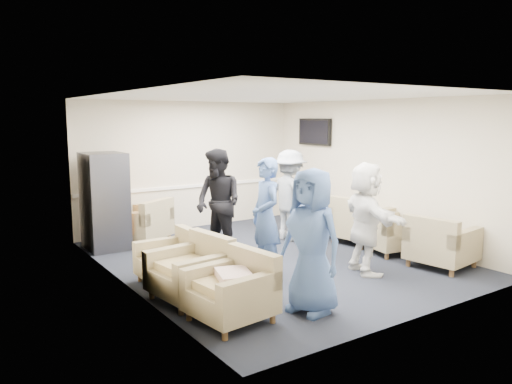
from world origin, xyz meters
TOP-DOWN VIEW (x-y plane):
  - floor at (0.00, 0.00)m, footprint 6.00×6.00m
  - ceiling at (0.00, 0.00)m, footprint 6.00×6.00m
  - back_wall at (0.00, 3.00)m, footprint 5.00×0.02m
  - front_wall at (0.00, -3.00)m, footprint 5.00×0.02m
  - left_wall at (-2.50, 0.00)m, footprint 0.02×6.00m
  - right_wall at (2.50, 0.00)m, footprint 0.02×6.00m
  - chair_rail at (0.00, 2.98)m, footprint 4.98×0.04m
  - tv at (2.44, 1.80)m, footprint 0.10×1.00m
  - armchair_left_near at (-1.88, -1.85)m, footprint 0.95×0.95m
  - armchair_left_mid at (-1.95, -0.94)m, footprint 0.98×0.98m
  - armchair_left_far at (-1.90, -0.20)m, footprint 0.81×0.81m
  - armchair_right_near at (1.90, -1.88)m, footprint 1.01×1.01m
  - armchair_right_midnear at (1.92, -0.81)m, footprint 1.00×1.00m
  - armchair_right_midfar at (2.00, -0.07)m, footprint 1.07×1.07m
  - armchair_right_far at (1.93, 0.94)m, footprint 0.84×0.84m
  - armchair_corner at (-1.37, 2.24)m, footprint 1.23×1.23m
  - vending_machine at (-2.09, 2.25)m, footprint 0.71×0.83m
  - backpack at (-1.32, -0.57)m, footprint 0.25×0.18m
  - pillow at (-1.89, -1.85)m, footprint 0.50×0.58m
  - person_front_left at (-0.97, -2.14)m, footprint 0.73×0.96m
  - person_mid_left at (-0.57, -0.62)m, footprint 0.53×0.71m
  - person_back_left at (-0.64, 0.67)m, footprint 0.88×1.03m
  - person_back_right at (1.05, 0.88)m, footprint 0.78×1.20m
  - person_mid_right at (0.61, -0.26)m, footprint 0.55×0.93m
  - person_front_right at (0.73, -1.40)m, footprint 0.99×1.66m

SIDE VIEW (x-z plane):
  - floor at x=0.00m, z-range 0.00..0.00m
  - backpack at x=-1.32m, z-range 0.01..0.43m
  - armchair_right_far at x=1.93m, z-range 0.00..0.61m
  - armchair_left_far at x=-1.90m, z-range 0.00..0.64m
  - armchair_left_near at x=-1.88m, z-range 0.00..0.68m
  - armchair_right_midnear at x=1.92m, z-range 0.00..0.69m
  - armchair_left_mid at x=-1.95m, z-range 0.00..0.70m
  - armchair_corner at x=-1.37m, z-range 0.00..0.72m
  - armchair_right_near at x=1.90m, z-range 0.00..0.72m
  - armchair_right_midfar at x=2.00m, z-range 0.00..0.76m
  - pillow at x=-1.89m, z-range 0.45..0.59m
  - person_mid_right at x=0.61m, z-range 0.00..1.49m
  - person_front_right at x=0.73m, z-range 0.00..1.70m
  - vending_machine at x=-2.09m, z-range 0.00..1.74m
  - person_back_right at x=1.05m, z-range 0.00..1.75m
  - person_front_left at x=-0.97m, z-range 0.00..1.77m
  - person_mid_left at x=-0.57m, z-range 0.00..1.77m
  - chair_rail at x=0.00m, z-range 0.87..0.93m
  - person_back_left at x=-0.64m, z-range 0.00..1.84m
  - back_wall at x=0.00m, z-range 0.00..2.70m
  - front_wall at x=0.00m, z-range 0.00..2.70m
  - left_wall at x=-2.50m, z-range 0.00..2.70m
  - right_wall at x=2.50m, z-range 0.00..2.70m
  - tv at x=2.44m, z-range 1.76..2.34m
  - ceiling at x=0.00m, z-range 2.70..2.70m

